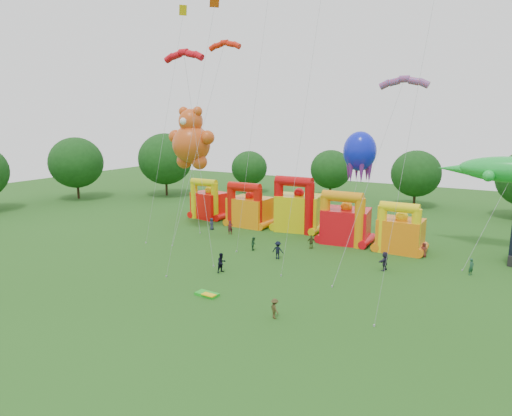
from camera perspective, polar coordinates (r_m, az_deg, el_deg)
The scene contains 23 objects.
ground at distance 37.11m, azimuth -10.41°, elevation -12.83°, with size 160.00×160.00×0.00m, color #245417.
tree_ring at distance 36.22m, azimuth -11.56°, elevation -2.99°, with size 121.02×123.09×12.07m.
bouncy_castle_0 at distance 69.27m, azimuth -5.92°, elevation 0.65°, with size 5.56×4.85×6.12m.
bouncy_castle_1 at distance 63.94m, azimuth -0.87°, elevation -0.13°, with size 5.69×4.66×6.30m.
bouncy_castle_2 at distance 61.45m, azimuth 5.24°, elevation -0.23°, with size 6.45×5.55×7.50m.
bouncy_castle_3 at distance 56.26m, azimuth 11.08°, elevation -1.84°, with size 5.99×5.05×6.54m.
bouncy_castle_4 at distance 54.14m, azimuth 17.58°, elevation -2.93°, with size 4.83×3.90×5.88m.
teddy_bear_kite at distance 60.65m, azimuth -8.04°, elevation 7.62°, with size 7.01×4.97×16.50m.
gecko_kite at distance 55.39m, azimuth 27.77°, elevation 0.35°, with size 14.28×12.62×10.92m.
octopus_kite at distance 58.62m, azimuth 12.66°, elevation 5.54°, with size 4.12×7.03×13.44m.
parafoil_kites at distance 47.98m, azimuth 2.53°, elevation 6.03°, with size 27.14×13.95×25.21m.
diamond_kites at distance 45.98m, azimuth 0.09°, elevation 11.72°, with size 32.89×17.55×38.14m.
folded_kite_bundle at distance 39.99m, azimuth -6.12°, elevation -10.67°, with size 2.06×1.20×0.31m.
spectator_0 at distance 62.19m, azimuth -5.57°, elevation -1.99°, with size 0.81×0.52×1.65m, color #24293D.
spectator_1 at distance 59.54m, azimuth -3.23°, elevation -2.46°, with size 0.67×0.44×1.83m, color #4F161C.
spectator_2 at distance 52.59m, azimuth -0.27°, elevation -4.46°, with size 0.75×0.59×1.55m, color #183E22.
spectator_3 at distance 49.34m, azimuth 2.75°, elevation -5.28°, with size 1.27×0.73×1.97m, color black.
spectator_4 at distance 53.46m, azimuth 6.93°, elevation -4.24°, with size 0.96×0.40×1.63m, color #3F3919.
spectator_5 at distance 47.46m, azimuth 15.78°, elevation -6.41°, with size 1.80×0.57×1.94m, color #262239.
spectator_6 at distance 53.24m, azimuth 20.24°, elevation -4.94°, with size 0.79×0.52×1.62m, color maroon.
spectator_7 at distance 49.11m, azimuth 25.31°, elevation -6.65°, with size 0.61×0.40×1.67m, color #1D4931.
spectator_8 at distance 45.27m, azimuth -4.32°, elevation -6.84°, with size 0.96×0.75×1.98m, color black.
spectator_9 at distance 35.43m, azimuth 2.35°, elevation -12.45°, with size 1.02×0.59×1.58m, color #42371A.
Camera 1 is at (22.13, -25.71, 15.05)m, focal length 32.00 mm.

